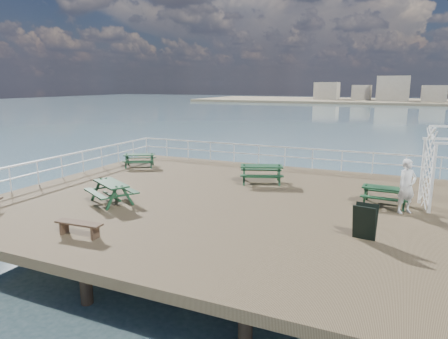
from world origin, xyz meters
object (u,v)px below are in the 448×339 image
Objects in this scene: picnic_table_b at (261,170)px; person at (407,186)px; picnic_table_a at (139,158)px; picnic_table_c at (385,192)px; flat_bench_far at (79,226)px; picnic_table_d at (111,188)px.

person is (5.88, -2.00, 0.36)m from picnic_table_b.
picnic_table_a reaches higher than picnic_table_c.
flat_bench_far is 10.70m from person.
picnic_table_b is 6.61m from picnic_table_d.
picnic_table_d is 10.51m from person.
flat_bench_far is at bearing 176.91° from person.
person reaches higher than picnic_table_a.
picnic_table_d reaches higher than picnic_table_a.
person reaches higher than picnic_table_c.
picnic_table_d is 3.36m from flat_bench_far.
picnic_table_c reaches higher than flat_bench_far.
person is at bearing 32.33° from flat_bench_far.
picnic_table_b is (7.10, -0.71, 0.08)m from picnic_table_a.
picnic_table_a is at bearing 172.93° from picnic_table_c.
picnic_table_b reaches higher than picnic_table_d.
picnic_table_d is (2.96, -5.88, 0.07)m from picnic_table_a.
picnic_table_d is at bearing -148.98° from picnic_table_b.
picnic_table_b is at bearing 167.78° from picnic_table_c.
flat_bench_far is (1.34, -3.07, -0.24)m from picnic_table_d.
picnic_table_c is at bearing -36.58° from picnic_table_a.
picnic_table_c is at bearing -35.07° from picnic_table_b.
picnic_table_a is 1.33× the size of flat_bench_far.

